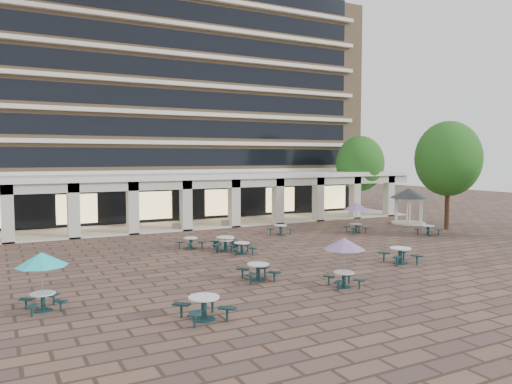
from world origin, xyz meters
TOP-DOWN VIEW (x-y plane):
  - ground at (0.00, 0.00)m, footprint 120.00×120.00m
  - apartment_building at (0.00, 25.47)m, footprint 40.00×15.50m
  - retail_arcade at (0.00, 14.80)m, footprint 42.00×6.60m
  - picnic_table_0 at (-9.01, -8.64)m, footprint 1.94×1.94m
  - picnic_table_1 at (-4.61, -4.50)m, footprint 1.93×1.93m
  - picnic_table_2 at (4.05, -4.78)m, footprint 2.17×2.17m
  - picnic_table_4 at (-14.00, -4.84)m, footprint 1.92×1.92m
  - picnic_table_5 at (-2.46, 1.63)m, footprint 1.78×1.78m
  - picnic_table_6 at (-1.80, -7.37)m, footprint 1.91×1.91m
  - picnic_table_7 at (13.08, 1.74)m, footprint 1.64×1.64m
  - picnic_table_8 at (-4.54, 4.78)m, footprint 1.86×1.86m
  - picnic_table_9 at (-2.91, 2.99)m, footprint 1.90×1.90m
  - picnic_table_10 at (3.40, 6.99)m, footprint 1.94×1.94m
  - picnic_table_11 at (9.03, 5.11)m, footprint 1.99×1.99m
  - picnic_table_12 at (-2.87, 3.10)m, footprint 2.26×2.26m
  - gazebo at (16.41, 7.11)m, footprint 3.31×3.31m
  - tree_east_a at (16.65, 3.16)m, footprint 5.21×5.21m
  - tree_east_c at (16.53, 13.85)m, footprint 4.74×4.74m
  - planter_left at (-2.28, 12.90)m, footprint 1.50×0.77m
  - planter_right at (2.04, 12.90)m, footprint 1.50×0.66m

SIDE VIEW (x-z plane):
  - ground at x=0.00m, z-range 0.00..0.00m
  - picnic_table_8 at x=-4.54m, z-range 0.07..0.76m
  - picnic_table_9 at x=-2.91m, z-range 0.07..0.77m
  - picnic_table_5 at x=-2.46m, z-range 0.07..0.77m
  - picnic_table_7 at x=13.08m, z-range 0.07..0.79m
  - picnic_table_10 at x=3.40m, z-range 0.07..0.80m
  - planter_left at x=-2.28m, z-range -0.14..1.08m
  - picnic_table_1 at x=-4.61m, z-range 0.08..0.87m
  - planter_right at x=2.04m, z-range -0.13..1.11m
  - picnic_table_0 at x=-9.01m, z-range 0.08..0.93m
  - picnic_table_12 at x=-2.87m, z-range 0.08..0.94m
  - picnic_table_2 at x=4.05m, z-range 0.08..0.94m
  - picnic_table_6 at x=-1.80m, z-range 0.77..2.98m
  - picnic_table_4 at x=-14.00m, z-range 0.78..3.00m
  - picnic_table_11 at x=9.03m, z-range 0.80..3.10m
  - gazebo at x=16.41m, z-range 0.78..3.86m
  - retail_arcade at x=0.00m, z-range 0.80..5.20m
  - tree_east_c at x=16.53m, z-range 1.21..9.12m
  - tree_east_a at x=16.65m, z-range 1.33..10.02m
  - apartment_building at x=0.00m, z-range 0.00..25.20m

